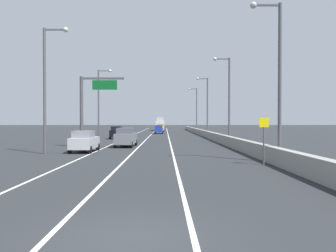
{
  "coord_description": "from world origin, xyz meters",
  "views": [
    {
      "loc": [
        0.81,
        -7.82,
        2.79
      ],
      "look_at": [
        1.29,
        39.44,
        2.07
      ],
      "focal_mm": 34.96,
      "sensor_mm": 36.0,
      "label": 1
    }
  ],
  "objects_px": {
    "car_silver_3": "(84,141)",
    "car_black_2": "(117,133)",
    "lamp_post_right_near": "(276,71)",
    "lamp_post_right_second": "(227,94)",
    "car_blue_4": "(159,129)",
    "lamp_post_left_mid": "(100,99)",
    "car_yellow_0": "(160,128)",
    "speed_advisory_sign": "(264,137)",
    "lamp_post_right_fourth": "(196,107)",
    "box_truck": "(160,124)",
    "lamp_post_left_near": "(47,82)",
    "lamp_post_right_third": "(206,103)",
    "car_gray_1": "(126,137)",
    "overhead_sign_gantry": "(88,103)"
  },
  "relations": [
    {
      "from": "lamp_post_left_mid",
      "to": "lamp_post_right_near",
      "type": "bearing_deg",
      "value": -58.71
    },
    {
      "from": "car_silver_3",
      "to": "box_truck",
      "type": "relative_size",
      "value": 0.47
    },
    {
      "from": "lamp_post_right_fourth",
      "to": "car_silver_3",
      "type": "height_order",
      "value": "lamp_post_right_fourth"
    },
    {
      "from": "lamp_post_left_near",
      "to": "car_gray_1",
      "type": "bearing_deg",
      "value": 53.21
    },
    {
      "from": "speed_advisory_sign",
      "to": "lamp_post_right_near",
      "type": "height_order",
      "value": "lamp_post_right_near"
    },
    {
      "from": "lamp_post_right_near",
      "to": "car_silver_3",
      "type": "height_order",
      "value": "lamp_post_right_near"
    },
    {
      "from": "lamp_post_right_third",
      "to": "car_silver_3",
      "type": "relative_size",
      "value": 2.64
    },
    {
      "from": "lamp_post_right_fourth",
      "to": "car_black_2",
      "type": "bearing_deg",
      "value": -119.09
    },
    {
      "from": "box_truck",
      "to": "lamp_post_right_near",
      "type": "bearing_deg",
      "value": -83.15
    },
    {
      "from": "lamp_post_left_mid",
      "to": "lamp_post_left_near",
      "type": "bearing_deg",
      "value": -89.96
    },
    {
      "from": "car_blue_4",
      "to": "box_truck",
      "type": "distance_m",
      "value": 22.69
    },
    {
      "from": "car_yellow_0",
      "to": "car_silver_3",
      "type": "distance_m",
      "value": 55.31
    },
    {
      "from": "lamp_post_right_third",
      "to": "car_blue_4",
      "type": "height_order",
      "value": "lamp_post_right_third"
    },
    {
      "from": "car_black_2",
      "to": "car_blue_4",
      "type": "distance_m",
      "value": 21.6
    },
    {
      "from": "overhead_sign_gantry",
      "to": "car_silver_3",
      "type": "bearing_deg",
      "value": -80.88
    },
    {
      "from": "lamp_post_right_second",
      "to": "overhead_sign_gantry",
      "type": "bearing_deg",
      "value": -159.18
    },
    {
      "from": "car_black_2",
      "to": "car_blue_4",
      "type": "height_order",
      "value": "car_black_2"
    },
    {
      "from": "lamp_post_left_near",
      "to": "box_truck",
      "type": "height_order",
      "value": "lamp_post_left_near"
    },
    {
      "from": "lamp_post_left_mid",
      "to": "car_yellow_0",
      "type": "xyz_separation_m",
      "value": [
        8.86,
        33.92,
        -5.12
      ]
    },
    {
      "from": "lamp_post_left_mid",
      "to": "car_blue_4",
      "type": "xyz_separation_m",
      "value": [
        8.65,
        21.77,
        -5.19
      ]
    },
    {
      "from": "car_gray_1",
      "to": "car_blue_4",
      "type": "xyz_separation_m",
      "value": [
        2.92,
        36.78,
        -0.09
      ]
    },
    {
      "from": "car_silver_3",
      "to": "overhead_sign_gantry",
      "type": "bearing_deg",
      "value": 99.12
    },
    {
      "from": "lamp_post_right_fourth",
      "to": "box_truck",
      "type": "height_order",
      "value": "lamp_post_right_fourth"
    },
    {
      "from": "lamp_post_left_near",
      "to": "car_blue_4",
      "type": "relative_size",
      "value": 2.46
    },
    {
      "from": "lamp_post_right_fourth",
      "to": "speed_advisory_sign",
      "type": "bearing_deg",
      "value": -91.17
    },
    {
      "from": "lamp_post_right_fourth",
      "to": "car_silver_3",
      "type": "relative_size",
      "value": 2.64
    },
    {
      "from": "speed_advisory_sign",
      "to": "car_silver_3",
      "type": "relative_size",
      "value": 0.74
    },
    {
      "from": "lamp_post_right_fourth",
      "to": "car_blue_4",
      "type": "relative_size",
      "value": 2.46
    },
    {
      "from": "overhead_sign_gantry",
      "to": "car_blue_4",
      "type": "relative_size",
      "value": 1.72
    },
    {
      "from": "speed_advisory_sign",
      "to": "lamp_post_left_mid",
      "type": "bearing_deg",
      "value": 118.42
    },
    {
      "from": "lamp_post_right_near",
      "to": "car_black_2",
      "type": "xyz_separation_m",
      "value": [
        -14.98,
        29.74,
        -5.14
      ]
    },
    {
      "from": "lamp_post_right_second",
      "to": "car_blue_4",
      "type": "height_order",
      "value": "lamp_post_right_second"
    },
    {
      "from": "speed_advisory_sign",
      "to": "lamp_post_right_third",
      "type": "distance_m",
      "value": 39.32
    },
    {
      "from": "speed_advisory_sign",
      "to": "lamp_post_right_near",
      "type": "xyz_separation_m",
      "value": [
        1.21,
        1.3,
        4.36
      ]
    },
    {
      "from": "lamp_post_right_near",
      "to": "lamp_post_right_fourth",
      "type": "height_order",
      "value": "same"
    },
    {
      "from": "lamp_post_right_fourth",
      "to": "lamp_post_left_mid",
      "type": "xyz_separation_m",
      "value": [
        -17.39,
        -27.97,
        0.0
      ]
    },
    {
      "from": "car_silver_3",
      "to": "speed_advisory_sign",
      "type": "bearing_deg",
      "value": -33.44
    },
    {
      "from": "car_silver_3",
      "to": "car_black_2",
      "type": "bearing_deg",
      "value": 90.77
    },
    {
      "from": "lamp_post_right_second",
      "to": "lamp_post_right_third",
      "type": "xyz_separation_m",
      "value": [
        -0.25,
        18.87,
        0.0
      ]
    },
    {
      "from": "car_gray_1",
      "to": "car_black_2",
      "type": "height_order",
      "value": "car_gray_1"
    },
    {
      "from": "lamp_post_right_second",
      "to": "car_blue_4",
      "type": "distance_m",
      "value": 33.24
    },
    {
      "from": "lamp_post_right_second",
      "to": "lamp_post_right_fourth",
      "type": "xyz_separation_m",
      "value": [
        -0.38,
        37.75,
        0.0
      ]
    },
    {
      "from": "lamp_post_right_near",
      "to": "box_truck",
      "type": "xyz_separation_m",
      "value": [
        -8.78,
        73.1,
        -4.31
      ]
    },
    {
      "from": "lamp_post_right_fourth",
      "to": "car_gray_1",
      "type": "relative_size",
      "value": 2.3
    },
    {
      "from": "lamp_post_right_near",
      "to": "car_black_2",
      "type": "bearing_deg",
      "value": 116.73
    },
    {
      "from": "lamp_post_left_mid",
      "to": "car_blue_4",
      "type": "distance_m",
      "value": 24.0
    },
    {
      "from": "speed_advisory_sign",
      "to": "lamp_post_right_second",
      "type": "distance_m",
      "value": 20.7
    },
    {
      "from": "car_silver_3",
      "to": "car_blue_4",
      "type": "xyz_separation_m",
      "value": [
        5.92,
        42.82,
        -0.03
      ]
    },
    {
      "from": "lamp_post_right_second",
      "to": "lamp_post_left_mid",
      "type": "bearing_deg",
      "value": 151.18
    },
    {
      "from": "car_blue_4",
      "to": "lamp_post_left_near",
      "type": "bearing_deg",
      "value": -101.0
    }
  ]
}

